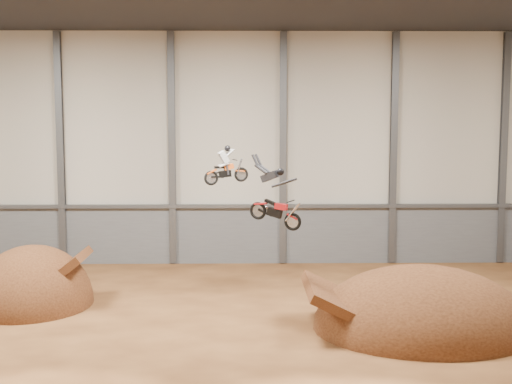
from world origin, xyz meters
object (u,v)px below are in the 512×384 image
at_px(fmx_rider_b, 273,193).
at_px(takeoff_ramp, 33,305).
at_px(fmx_rider_a, 227,163).
at_px(landing_ramp, 422,329).

bearing_deg(fmx_rider_b, takeoff_ramp, -171.85).
height_order(takeoff_ramp, fmx_rider_b, fmx_rider_b).
bearing_deg(takeoff_ramp, fmx_rider_a, 1.85).
bearing_deg(landing_ramp, fmx_rider_b, 176.95).
xyz_separation_m(takeoff_ramp, fmx_rider_b, (11.48, -3.71, 5.87)).
relative_size(takeoff_ramp, fmx_rider_a, 3.06).
bearing_deg(landing_ramp, fmx_rider_a, 152.80).
distance_m(landing_ramp, fmx_rider_a, 11.72).
distance_m(fmx_rider_a, fmx_rider_b, 4.62).
bearing_deg(takeoff_ramp, fmx_rider_b, -17.89).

